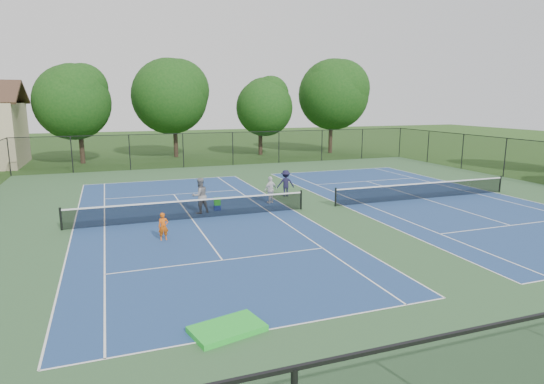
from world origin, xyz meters
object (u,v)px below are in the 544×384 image
object	(u,v)px
tree_back_d	(332,91)
child_player	(163,227)
tree_back_b	(174,93)
instructor	(200,196)
bystander_a	(271,190)
tree_back_a	(78,98)
tree_back_c	(260,104)
bystander_b	(286,183)
ball_hopper	(217,202)
ball_crate	(217,207)

from	to	relation	value
tree_back_d	child_player	world-z (taller)	tree_back_d
tree_back_b	instructor	bearing A→B (deg)	-95.39
tree_back_b	bystander_a	xyz separation A→B (m)	(1.93, -23.95, -5.81)
tree_back_a	child_player	bearing A→B (deg)	-81.06
tree_back_a	bystander_a	xyz separation A→B (m)	(10.93, -21.95, -5.26)
tree_back_a	tree_back_c	size ratio (longest dim) A/B	1.09
child_player	tree_back_a	bearing A→B (deg)	95.58
bystander_b	ball_hopper	bearing A→B (deg)	33.96
tree_back_a	ball_hopper	bearing A→B (deg)	-71.28
tree_back_b	tree_back_d	xyz separation A→B (m)	(17.00, -2.00, 0.23)
tree_back_d	bystander_b	world-z (taller)	tree_back_d
tree_back_b	bystander_a	distance (m)	24.72
tree_back_a	tree_back_d	xyz separation A→B (m)	(26.00, 0.00, 0.79)
instructor	tree_back_c	bearing A→B (deg)	-132.31
tree_back_b	bystander_b	xyz separation A→B (m)	(3.44, -22.50, -5.77)
child_player	ball_hopper	xyz separation A→B (m)	(3.38, 4.54, -0.13)
tree_back_a	tree_back_b	world-z (taller)	tree_back_b
ball_hopper	instructor	bearing A→B (deg)	-157.96
tree_back_a	tree_back_c	distance (m)	18.04
tree_back_a	instructor	xyz separation A→B (m)	(6.64, -22.96, -5.09)
tree_back_b	bystander_a	size ratio (longest dim) A/B	6.41
tree_back_d	child_player	xyz separation A→B (m)	(-21.74, -27.10, -6.23)
tree_back_a	bystander_b	distance (m)	24.54
tree_back_b	child_player	xyz separation A→B (m)	(-4.74, -29.10, -6.00)
instructor	ball_crate	distance (m)	1.35
ball_crate	bystander_a	bearing A→B (deg)	10.38
bystander_a	ball_hopper	world-z (taller)	bystander_a
tree_back_b	ball_crate	xyz separation A→B (m)	(-1.36, -24.56, -6.46)
tree_back_b	child_player	distance (m)	30.08
tree_back_c	tree_back_b	bearing A→B (deg)	173.66
instructor	child_player	bearing A→B (deg)	43.12
bystander_a	bystander_b	distance (m)	2.09
tree_back_c	ball_hopper	xyz separation A→B (m)	(-10.36, -23.56, -5.01)
tree_back_d	child_player	bearing A→B (deg)	-128.74
instructor	bystander_a	distance (m)	4.41
tree_back_a	ball_crate	distance (m)	24.54
tree_back_d	tree_back_b	bearing A→B (deg)	173.29
tree_back_c	child_player	world-z (taller)	tree_back_c
tree_back_c	instructor	bearing A→B (deg)	-115.36
ball_hopper	bystander_b	bearing A→B (deg)	23.17
tree_back_c	ball_crate	distance (m)	26.28
bystander_b	ball_crate	bearing A→B (deg)	33.96
tree_back_b	bystander_b	world-z (taller)	tree_back_b
tree_back_b	bystander_b	size ratio (longest dim) A/B	6.11
bystander_b	child_player	bearing A→B (deg)	49.68
child_player	ball_crate	distance (m)	5.68
tree_back_d	child_player	size ratio (longest dim) A/B	8.73
ball_hopper	tree_back_d	bearing A→B (deg)	50.86
tree_back_c	ball_hopper	bearing A→B (deg)	-113.73
tree_back_d	bystander_a	bearing A→B (deg)	-124.47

